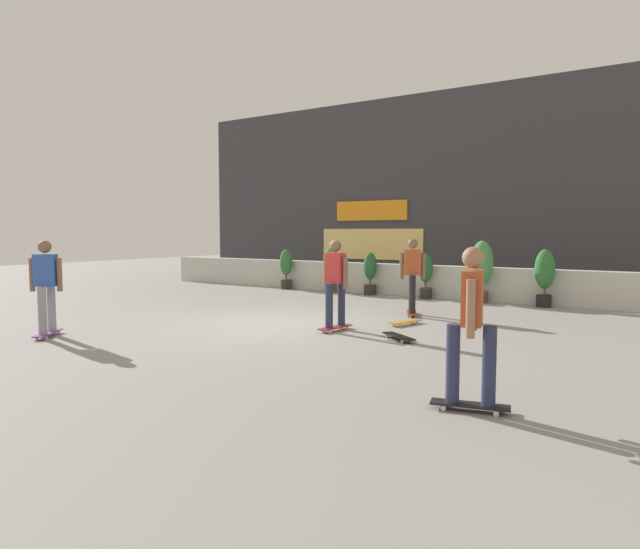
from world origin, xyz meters
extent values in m
plane|color=gray|center=(0.00, 0.00, 0.00)|extent=(48.00, 48.00, 0.00)
cube|color=beige|center=(0.00, 6.00, 0.45)|extent=(18.00, 0.40, 0.90)
cube|color=#38383D|center=(0.00, 10.00, 3.25)|extent=(20.00, 2.00, 6.50)
cube|color=orange|center=(-2.63, 8.96, 2.60)|extent=(2.80, 0.08, 0.70)
cube|color=#F2CC72|center=(-2.63, 8.97, 1.40)|extent=(4.00, 0.06, 1.10)
cylinder|color=#2D2823|center=(-3.91, 5.55, 0.15)|extent=(0.36, 0.36, 0.30)
cylinder|color=brown|center=(-3.91, 5.55, 0.38)|extent=(0.06, 0.06, 0.15)
ellipsoid|color=#2D6B33|center=(-3.91, 5.55, 0.87)|extent=(0.41, 0.41, 0.83)
cylinder|color=brown|center=(-2.22, 5.55, 0.15)|extent=(0.36, 0.36, 0.30)
cylinder|color=brown|center=(-2.22, 5.55, 0.38)|extent=(0.06, 0.06, 0.15)
ellipsoid|color=#387F3D|center=(-2.22, 5.55, 0.91)|extent=(0.45, 0.45, 0.93)
cylinder|color=#2D2823|center=(-0.87, 5.55, 0.15)|extent=(0.36, 0.36, 0.30)
cylinder|color=brown|center=(-0.87, 5.55, 0.38)|extent=(0.06, 0.06, 0.15)
ellipsoid|color=#235B2D|center=(-0.87, 5.55, 0.85)|extent=(0.39, 0.39, 0.79)
cylinder|color=#2D2823|center=(0.85, 5.55, 0.15)|extent=(0.36, 0.36, 0.30)
cylinder|color=brown|center=(0.85, 5.55, 0.38)|extent=(0.06, 0.06, 0.15)
ellipsoid|color=#235B2D|center=(0.85, 5.55, 0.86)|extent=(0.40, 0.40, 0.81)
cylinder|color=brown|center=(2.39, 5.55, 0.15)|extent=(0.36, 0.36, 0.30)
cylinder|color=brown|center=(2.39, 5.55, 0.38)|extent=(0.06, 0.06, 0.15)
ellipsoid|color=#428C47|center=(2.39, 5.55, 1.03)|extent=(0.57, 0.57, 1.16)
cylinder|color=black|center=(3.93, 5.55, 0.15)|extent=(0.36, 0.36, 0.30)
cylinder|color=brown|center=(3.93, 5.55, 0.38)|extent=(0.06, 0.06, 0.15)
ellipsoid|color=#2D6B33|center=(3.93, 5.55, 0.94)|extent=(0.47, 0.47, 0.97)
cube|color=black|center=(4.87, -3.19, 0.07)|extent=(0.82, 0.38, 0.02)
cylinder|color=silver|center=(4.63, -3.33, 0.03)|extent=(0.06, 0.04, 0.06)
cylinder|color=silver|center=(4.59, -3.18, 0.03)|extent=(0.06, 0.04, 0.06)
cylinder|color=silver|center=(5.14, -3.21, 0.03)|extent=(0.06, 0.04, 0.06)
cylinder|color=silver|center=(5.10, -3.05, 0.03)|extent=(0.06, 0.04, 0.06)
cylinder|color=#282D4C|center=(4.69, -3.24, 0.49)|extent=(0.14, 0.14, 0.82)
cylinder|color=#282D4C|center=(5.04, -3.15, 0.49)|extent=(0.14, 0.14, 0.82)
cube|color=#B24C26|center=(4.87, -3.19, 1.18)|extent=(0.28, 0.40, 0.56)
sphere|color=#9E7051|center=(4.87, -3.19, 1.59)|extent=(0.22, 0.22, 0.22)
cylinder|color=#9E7051|center=(4.92, -3.42, 1.10)|extent=(0.09, 0.09, 0.58)
cylinder|color=#9E7051|center=(4.81, -2.97, 1.10)|extent=(0.09, 0.09, 0.58)
cube|color=maroon|center=(1.31, -0.01, 0.07)|extent=(0.31, 0.82, 0.02)
cylinder|color=silver|center=(1.27, 0.26, 0.03)|extent=(0.04, 0.06, 0.06)
cylinder|color=silver|center=(1.43, 0.24, 0.03)|extent=(0.04, 0.06, 0.06)
cylinder|color=silver|center=(1.19, -0.25, 0.03)|extent=(0.04, 0.06, 0.06)
cylinder|color=silver|center=(1.35, -0.27, 0.03)|extent=(0.04, 0.06, 0.06)
cylinder|color=#282D4C|center=(1.34, 0.17, 0.49)|extent=(0.14, 0.14, 0.82)
cylinder|color=#282D4C|center=(1.28, -0.18, 0.49)|extent=(0.14, 0.14, 0.82)
cube|color=red|center=(1.31, -0.01, 1.18)|extent=(0.38, 0.25, 0.56)
sphere|color=brown|center=(1.31, -0.01, 1.59)|extent=(0.22, 0.22, 0.22)
cylinder|color=brown|center=(1.08, 0.03, 1.10)|extent=(0.09, 0.09, 0.58)
cylinder|color=brown|center=(1.54, -0.04, 1.10)|extent=(0.09, 0.09, 0.58)
cube|color=#72338C|center=(-2.64, -3.25, 0.07)|extent=(0.63, 0.77, 0.02)
cylinder|color=silver|center=(-2.86, -3.09, 0.03)|extent=(0.06, 0.06, 0.06)
cylinder|color=silver|center=(-2.73, -2.99, 0.03)|extent=(0.06, 0.06, 0.06)
cylinder|color=silver|center=(-2.56, -3.51, 0.03)|extent=(0.06, 0.06, 0.06)
cylinder|color=silver|center=(-2.43, -3.42, 0.03)|extent=(0.06, 0.06, 0.06)
cylinder|color=gray|center=(-2.75, -3.10, 0.49)|extent=(0.14, 0.14, 0.82)
cylinder|color=gray|center=(-2.54, -3.40, 0.49)|extent=(0.14, 0.14, 0.82)
cube|color=#3359B2|center=(-2.64, -3.25, 1.18)|extent=(0.41, 0.37, 0.56)
sphere|color=brown|center=(-2.64, -3.25, 1.59)|extent=(0.22, 0.22, 0.22)
cylinder|color=brown|center=(-2.83, -3.39, 1.10)|extent=(0.09, 0.09, 0.58)
cylinder|color=brown|center=(-2.45, -3.12, 1.10)|extent=(0.09, 0.09, 0.58)
cube|color=maroon|center=(1.76, 2.51, 0.07)|extent=(0.52, 0.81, 0.02)
cylinder|color=silver|center=(1.94, 2.31, 0.03)|extent=(0.05, 0.06, 0.06)
cylinder|color=silver|center=(1.80, 2.24, 0.03)|extent=(0.05, 0.06, 0.06)
cylinder|color=silver|center=(1.72, 2.78, 0.03)|extent=(0.05, 0.06, 0.06)
cylinder|color=silver|center=(1.58, 2.71, 0.03)|extent=(0.05, 0.06, 0.06)
cylinder|color=black|center=(1.84, 2.35, 0.49)|extent=(0.14, 0.14, 0.82)
cylinder|color=black|center=(1.69, 2.68, 0.49)|extent=(0.14, 0.14, 0.82)
cube|color=#B24C26|center=(1.76, 2.51, 1.18)|extent=(0.41, 0.33, 0.56)
sphere|color=brown|center=(1.76, 2.51, 1.59)|extent=(0.22, 0.22, 0.22)
cylinder|color=brown|center=(1.97, 2.61, 1.10)|extent=(0.09, 0.09, 0.58)
cylinder|color=brown|center=(1.55, 2.41, 1.10)|extent=(0.09, 0.09, 0.58)
cube|color=black|center=(2.67, -0.17, 0.07)|extent=(0.77, 0.62, 0.02)
cylinder|color=silver|center=(2.41, -0.08, 0.03)|extent=(0.06, 0.06, 0.06)
cylinder|color=silver|center=(2.51, 0.05, 0.03)|extent=(0.06, 0.06, 0.06)
cylinder|color=silver|center=(2.84, -0.38, 0.03)|extent=(0.06, 0.06, 0.06)
cylinder|color=silver|center=(2.93, -0.25, 0.03)|extent=(0.06, 0.06, 0.06)
cube|color=#BF8C26|center=(2.15, 1.30, 0.07)|extent=(0.42, 0.82, 0.02)
cylinder|color=silver|center=(2.15, 1.02, 0.03)|extent=(0.04, 0.06, 0.06)
cylinder|color=silver|center=(2.00, 1.07, 0.03)|extent=(0.04, 0.06, 0.06)
cylinder|color=silver|center=(2.30, 1.52, 0.03)|extent=(0.04, 0.06, 0.06)
cylinder|color=silver|center=(2.15, 1.57, 0.03)|extent=(0.04, 0.06, 0.06)
camera|label=1|loc=(6.57, -8.69, 1.85)|focal=30.86mm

